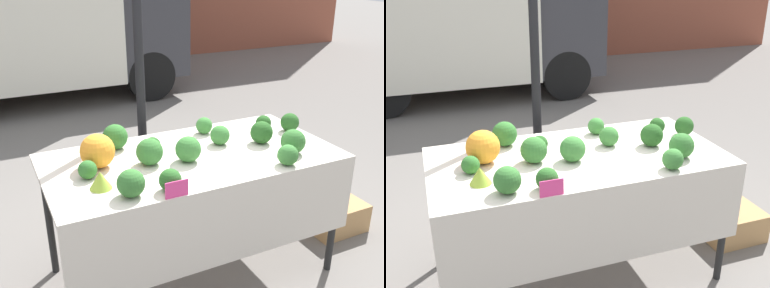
# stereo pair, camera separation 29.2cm
# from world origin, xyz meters

# --- Properties ---
(ground_plane) EXTENTS (40.00, 40.00, 0.00)m
(ground_plane) POSITION_xyz_m (0.00, 0.00, 0.00)
(ground_plane) COLOR slate
(tent_pole) EXTENTS (0.07, 0.07, 2.65)m
(tent_pole) POSITION_xyz_m (-0.08, 0.73, 1.32)
(tent_pole) COLOR black
(tent_pole) RESTS_ON ground_plane
(parked_truck) EXTENTS (4.10, 2.22, 2.62)m
(parked_truck) POSITION_xyz_m (-0.21, 5.14, 1.40)
(parked_truck) COLOR silver
(parked_truck) RESTS_ON ground_plane
(market_table) EXTENTS (1.92, 0.97, 0.92)m
(market_table) POSITION_xyz_m (0.00, -0.07, 0.81)
(market_table) COLOR beige
(market_table) RESTS_ON ground_plane
(orange_cauliflower) EXTENTS (0.22, 0.22, 0.22)m
(orange_cauliflower) POSITION_xyz_m (-0.60, 0.09, 1.03)
(orange_cauliflower) COLOR orange
(orange_cauliflower) RESTS_ON market_table
(romanesco_head) EXTENTS (0.13, 0.13, 0.10)m
(romanesco_head) POSITION_xyz_m (-0.66, -0.19, 0.97)
(romanesco_head) COLOR #93B238
(romanesco_head) RESTS_ON market_table
(broccoli_head_0) EXTENTS (0.12, 0.12, 0.12)m
(broccoli_head_0) POSITION_xyz_m (0.26, 0.32, 0.98)
(broccoli_head_0) COLOR #387533
(broccoli_head_0) RESTS_ON market_table
(broccoli_head_1) EXTENTS (0.17, 0.17, 0.17)m
(broccoli_head_1) POSITION_xyz_m (-0.42, 0.33, 1.00)
(broccoli_head_1) COLOR #2D6628
(broccoli_head_1) RESTS_ON market_table
(broccoli_head_2) EXTENTS (0.12, 0.12, 0.12)m
(broccoli_head_2) POSITION_xyz_m (0.69, 0.19, 0.98)
(broccoli_head_2) COLOR #23511E
(broccoli_head_2) RESTS_ON market_table
(broccoli_head_3) EXTENTS (0.16, 0.16, 0.16)m
(broccoli_head_3) POSITION_xyz_m (0.62, -0.26, 1.00)
(broccoli_head_3) COLOR #336B2D
(broccoli_head_3) RESTS_ON market_table
(broccoli_head_4) EXTENTS (0.11, 0.11, 0.11)m
(broccoli_head_4) POSITION_xyz_m (-0.70, -0.04, 0.97)
(broccoli_head_4) COLOR #2D6628
(broccoli_head_4) RESTS_ON market_table
(broccoli_head_5) EXTENTS (0.17, 0.17, 0.17)m
(broccoli_head_5) POSITION_xyz_m (-0.30, -0.01, 1.00)
(broccoli_head_5) COLOR #336B2D
(broccoli_head_5) RESTS_ON market_table
(broccoli_head_6) EXTENTS (0.13, 0.13, 0.13)m
(broccoli_head_6) POSITION_xyz_m (-0.32, -0.39, 0.98)
(broccoli_head_6) COLOR #285B23
(broccoli_head_6) RESTS_ON market_table
(broccoli_head_7) EXTENTS (0.16, 0.16, 0.16)m
(broccoli_head_7) POSITION_xyz_m (-0.54, -0.35, 1.00)
(broccoli_head_7) COLOR #336B2D
(broccoli_head_7) RESTS_ON market_table
(broccoli_head_8) EXTENTS (0.14, 0.14, 0.14)m
(broccoli_head_8) POSITION_xyz_m (0.86, 0.09, 0.99)
(broccoli_head_8) COLOR #23511E
(broccoli_head_8) RESTS_ON market_table
(broccoli_head_9) EXTENTS (0.11, 0.11, 0.11)m
(broccoli_head_9) POSITION_xyz_m (-0.22, 0.15, 0.97)
(broccoli_head_9) COLOR #23511E
(broccoli_head_9) RESTS_ON market_table
(broccoli_head_10) EXTENTS (0.17, 0.17, 0.17)m
(broccoli_head_10) POSITION_xyz_m (-0.06, -0.07, 1.00)
(broccoli_head_10) COLOR #387533
(broccoli_head_10) RESTS_ON market_table
(broccoli_head_11) EXTENTS (0.16, 0.16, 0.16)m
(broccoli_head_11) POSITION_xyz_m (0.53, -0.02, 1.00)
(broccoli_head_11) COLOR #23511E
(broccoli_head_11) RESTS_ON market_table
(broccoli_head_12) EXTENTS (0.14, 0.14, 0.14)m
(broccoli_head_12) POSITION_xyz_m (0.26, 0.09, 0.99)
(broccoli_head_12) COLOR #387533
(broccoli_head_12) RESTS_ON market_table
(broccoli_head_13) EXTENTS (0.13, 0.13, 0.13)m
(broccoli_head_13) POSITION_xyz_m (0.47, -0.39, 0.98)
(broccoli_head_13) COLOR #387533
(broccoli_head_13) RESTS_ON market_table
(price_sign) EXTENTS (0.14, 0.01, 0.10)m
(price_sign) POSITION_xyz_m (-0.32, -0.47, 0.97)
(price_sign) COLOR #E53D84
(price_sign) RESTS_ON market_table
(produce_crate) EXTENTS (0.46, 0.38, 0.24)m
(produce_crate) POSITION_xyz_m (1.32, -0.01, 0.12)
(produce_crate) COLOR tan
(produce_crate) RESTS_ON ground_plane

